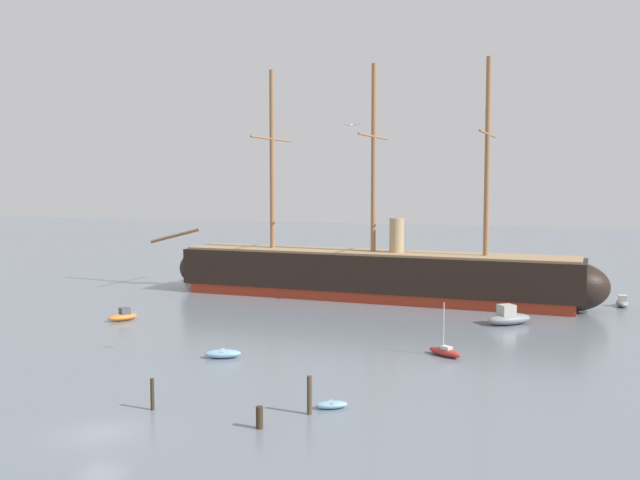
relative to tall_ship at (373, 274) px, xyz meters
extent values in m
plane|color=slate|center=(-2.37, -49.38, -3.02)|extent=(400.00, 400.00, 0.00)
cube|color=maroon|center=(0.00, 0.00, -2.42)|extent=(46.19, 8.49, 1.20)
cube|color=black|center=(0.00, 0.00, 0.32)|extent=(48.11, 8.85, 4.28)
ellipsoid|color=black|center=(-22.02, 0.77, -0.28)|extent=(8.84, 6.76, 5.47)
ellipsoid|color=black|center=(22.02, -0.77, -0.28)|extent=(8.84, 6.76, 5.47)
cube|color=#9E7F5B|center=(0.00, 0.00, 2.58)|extent=(47.14, 8.24, 0.26)
cylinder|color=#936642|center=(-13.16, 0.46, 13.57)|extent=(0.60, 0.60, 22.24)
cylinder|color=#936642|center=(-13.16, 0.46, 16.24)|extent=(0.64, 11.50, 0.24)
cylinder|color=#936642|center=(0.00, 0.00, 13.57)|extent=(0.60, 0.60, 22.24)
cylinder|color=#936642|center=(0.00, 0.00, 16.24)|extent=(0.64, 11.50, 0.24)
cylinder|color=#936642|center=(13.16, -0.46, 13.57)|extent=(0.60, 0.60, 22.24)
cylinder|color=#936642|center=(13.16, -0.46, 16.24)|extent=(0.64, 11.50, 0.24)
cylinder|color=#936642|center=(-27.39, 0.96, 3.84)|extent=(7.58, 0.69, 2.28)
cylinder|color=tan|center=(2.87, -0.10, 4.59)|extent=(1.71, 1.71, 4.28)
ellipsoid|color=#7FB2D6|center=(8.43, -41.03, -2.78)|extent=(2.19, 1.75, 0.48)
cube|color=#B2ADA3|center=(8.43, -41.03, -2.60)|extent=(0.52, 0.74, 0.07)
ellipsoid|color=#7FB2D6|center=(-3.77, -31.78, -2.68)|extent=(3.16, 2.34, 0.68)
cube|color=beige|center=(-3.77, -31.78, -2.42)|extent=(0.68, 1.09, 0.11)
ellipsoid|color=orange|center=(-20.34, -21.26, -2.66)|extent=(2.72, 3.29, 0.72)
cube|color=#4C4C51|center=(-20.23, -21.08, -2.08)|extent=(1.21, 1.24, 0.72)
ellipsoid|color=#B22D28|center=(12.81, -25.29, -2.70)|extent=(3.32, 2.66, 0.63)
cube|color=beige|center=(12.95, -25.38, -2.35)|extent=(0.99, 0.91, 0.33)
cylinder|color=silver|center=(12.67, -25.20, -0.61)|extent=(0.08, 0.08, 3.81)
ellipsoid|color=gray|center=(16.64, -10.47, -2.46)|extent=(4.90, 4.62, 1.11)
cube|color=#B2ADA3|center=(16.39, -10.68, -1.57)|extent=(1.94, 1.93, 1.11)
ellipsoid|color=#B22D28|center=(-27.90, 6.88, -2.56)|extent=(2.25, 4.13, 0.91)
cube|color=#B2ADA3|center=(-27.95, 6.62, -1.83)|extent=(1.24, 1.35, 0.91)
ellipsoid|color=gray|center=(27.80, 4.31, -2.65)|extent=(1.32, 3.13, 0.73)
cube|color=beige|center=(27.80, 4.09, -2.07)|extent=(0.85, 0.96, 0.73)
cylinder|color=#4C3D2D|center=(7.52, -42.51, -1.84)|extent=(0.32, 0.32, 2.35)
cylinder|color=#382B1E|center=(5.70, -45.80, -2.38)|extent=(0.41, 0.41, 1.28)
cylinder|color=#382B1E|center=(-1.86, -44.94, -2.03)|extent=(0.24, 0.24, 1.97)
ellipsoid|color=silver|center=(7.48, -33.84, 14.91)|extent=(0.11, 0.32, 0.11)
sphere|color=silver|center=(7.48, -33.64, 14.92)|extent=(0.09, 0.09, 0.09)
cube|color=#ADA89E|center=(7.14, -33.84, 14.93)|extent=(0.57, 0.12, 0.12)
cube|color=#ADA89E|center=(7.82, -33.84, 14.93)|extent=(0.57, 0.12, 0.12)
camera|label=1|loc=(22.08, -82.19, 10.97)|focal=40.32mm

